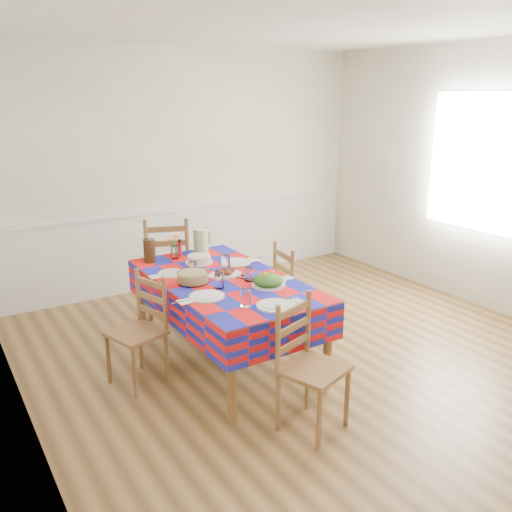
# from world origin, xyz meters

# --- Properties ---
(room) EXTENTS (4.58, 5.08, 2.78)m
(room) POSITION_xyz_m (0.00, 0.00, 1.35)
(room) COLOR brown
(room) RESTS_ON ground
(wainscot) EXTENTS (4.41, 0.06, 0.92)m
(wainscot) POSITION_xyz_m (0.00, 2.48, 0.49)
(wainscot) COLOR white
(wainscot) RESTS_ON room
(window_right) EXTENTS (0.00, 1.40, 1.40)m
(window_right) POSITION_xyz_m (2.23, 0.30, 1.50)
(window_right) COLOR white
(window_right) RESTS_ON room
(dining_table) EXTENTS (0.99, 1.85, 0.72)m
(dining_table) POSITION_xyz_m (-0.65, 0.49, 0.64)
(dining_table) COLOR brown
(dining_table) RESTS_ON room
(setting_near_head) EXTENTS (0.44, 0.29, 0.13)m
(setting_near_head) POSITION_xyz_m (-0.70, -0.20, 0.75)
(setting_near_head) COLOR silver
(setting_near_head) RESTS_ON dining_table
(setting_left_near) EXTENTS (0.49, 0.29, 0.13)m
(setting_left_near) POSITION_xyz_m (-0.91, 0.22, 0.75)
(setting_left_near) COLOR silver
(setting_left_near) RESTS_ON dining_table
(setting_left_far) EXTENTS (0.42, 0.25, 0.11)m
(setting_left_far) POSITION_xyz_m (-0.92, 0.79, 0.74)
(setting_left_far) COLOR silver
(setting_left_far) RESTS_ON dining_table
(setting_right_near) EXTENTS (0.45, 0.26, 0.12)m
(setting_right_near) POSITION_xyz_m (-0.41, 0.26, 0.74)
(setting_right_near) COLOR silver
(setting_right_near) RESTS_ON dining_table
(setting_right_far) EXTENTS (0.51, 0.30, 0.13)m
(setting_right_far) POSITION_xyz_m (-0.41, 0.76, 0.75)
(setting_right_far) COLOR silver
(setting_right_far) RESTS_ON dining_table
(meat_platter) EXTENTS (0.29, 0.21, 0.06)m
(meat_platter) POSITION_xyz_m (-0.61, 0.55, 0.74)
(meat_platter) COLOR silver
(meat_platter) RESTS_ON dining_table
(salad_platter) EXTENTS (0.26, 0.26, 0.11)m
(salad_platter) POSITION_xyz_m (-0.44, 0.14, 0.76)
(salad_platter) COLOR silver
(salad_platter) RESTS_ON dining_table
(pasta_bowl) EXTENTS (0.25, 0.25, 0.09)m
(pasta_bowl) POSITION_xyz_m (-0.92, 0.53, 0.76)
(pasta_bowl) COLOR white
(pasta_bowl) RESTS_ON dining_table
(cake) EXTENTS (0.25, 0.25, 0.07)m
(cake) POSITION_xyz_m (-0.63, 0.99, 0.75)
(cake) COLOR silver
(cake) RESTS_ON dining_table
(serving_utensils) EXTENTS (0.14, 0.31, 0.01)m
(serving_utensils) POSITION_xyz_m (-0.50, 0.40, 0.72)
(serving_utensils) COLOR black
(serving_utensils) RESTS_ON dining_table
(flower_vase) EXTENTS (0.14, 0.12, 0.23)m
(flower_vase) POSITION_xyz_m (-0.76, 1.23, 0.81)
(flower_vase) COLOR white
(flower_vase) RESTS_ON dining_table
(hot_sauce) EXTENTS (0.04, 0.04, 0.16)m
(hot_sauce) POSITION_xyz_m (-0.68, 1.29, 0.80)
(hot_sauce) COLOR red
(hot_sauce) RESTS_ON dining_table
(green_pitcher) EXTENTS (0.14, 0.14, 0.24)m
(green_pitcher) POSITION_xyz_m (-0.49, 1.23, 0.84)
(green_pitcher) COLOR #9BC48A
(green_pitcher) RESTS_ON dining_table
(tea_pitcher) EXTENTS (0.10, 0.10, 0.21)m
(tea_pitcher) POSITION_xyz_m (-0.99, 1.25, 0.82)
(tea_pitcher) COLOR #311C0A
(tea_pitcher) RESTS_ON dining_table
(name_card) EXTENTS (0.08, 0.03, 0.02)m
(name_card) POSITION_xyz_m (-0.65, -0.40, 0.73)
(name_card) COLOR silver
(name_card) RESTS_ON dining_table
(chair_near) EXTENTS (0.50, 0.48, 0.90)m
(chair_near) POSITION_xyz_m (-0.66, -0.68, 0.44)
(chair_near) COLOR brown
(chair_near) RESTS_ON room
(chair_far) EXTENTS (0.58, 0.56, 1.03)m
(chair_far) POSITION_xyz_m (-0.67, 1.65, 0.51)
(chair_far) COLOR brown
(chair_far) RESTS_ON room
(chair_left) EXTENTS (0.46, 0.47, 0.86)m
(chair_left) POSITION_xyz_m (-1.39, 0.50, 0.42)
(chair_left) COLOR brown
(chair_left) RESTS_ON room
(chair_right) EXTENTS (0.43, 0.45, 0.90)m
(chair_right) POSITION_xyz_m (0.08, 0.49, 0.44)
(chair_right) COLOR brown
(chair_right) RESTS_ON room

